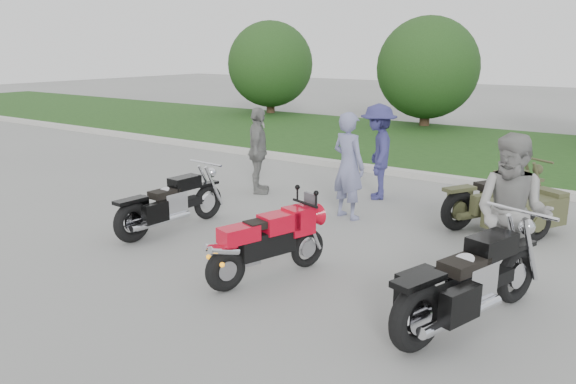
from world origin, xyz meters
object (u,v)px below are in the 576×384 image
Objects in this scene: person_stripe at (348,166)px; person_grey at (512,214)px; person_denim at (378,152)px; cruiser_left at (168,206)px; cruiser_sidecar at (511,207)px; cruiser_right at (466,285)px; person_back at (258,151)px; sportbike_red at (266,241)px.

person_stripe is 0.96× the size of person_grey.
cruiser_left is at bearing -54.20° from person_denim.
person_stripe reaches higher than cruiser_sidecar.
cruiser_sidecar is (-0.46, 3.66, -0.07)m from cruiser_right.
cruiser_left is 2.87m from person_back.
sportbike_red is 2.54m from cruiser_right.
person_back is (-5.36, 3.26, 0.39)m from cruiser_right.
person_grey reaches higher than sportbike_red.
person_stripe is 1.00× the size of person_denim.
person_grey is at bearing 169.28° from person_stripe.
cruiser_right is (2.53, 0.19, -0.03)m from sportbike_red.
person_grey is (0.10, 1.29, 0.49)m from cruiser_right.
cruiser_sidecar is 1.11× the size of person_grey.
cruiser_right is 1.30× the size of person_stripe.
person_stripe is (-3.01, 2.80, 0.45)m from cruiser_right.
cruiser_left is at bearing -166.71° from person_grey.
person_grey is (3.11, -1.51, 0.04)m from person_stripe.
cruiser_sidecar is 1.23× the size of person_back.
person_grey is at bearing -142.67° from person_back.
cruiser_left is 5.22m from person_grey.
sportbike_red is 0.83× the size of cruiser_sidecar.
sportbike_red is 3.05m from person_grey.
person_grey reaches higher than cruiser_left.
person_denim is 1.06× the size of person_back.
sportbike_red is 4.54m from person_denim.
cruiser_left is at bearing 64.61° from person_stripe.
sportbike_red is 3.05m from person_stripe.
cruiser_sidecar reaches higher than cruiser_left.
cruiser_right is at bearing 152.29° from person_stripe.
cruiser_left is 1.25× the size of person_back.
person_stripe is (-0.47, 2.99, 0.42)m from sportbike_red.
person_stripe reaches higher than cruiser_right.
cruiser_left is at bearing 154.02° from person_back.
person_denim reaches higher than person_back.
cruiser_sidecar is 4.94m from person_back.
cruiser_sidecar is 1.16× the size of person_stripe.
cruiser_right is at bearing -90.38° from person_grey.
person_grey reaches higher than person_denim.
person_denim is (1.84, 3.84, 0.50)m from cruiser_left.
person_stripe is at bearing -133.88° from person_back.
person_grey is 1.04× the size of person_denim.
person_grey is (2.63, 1.48, 0.46)m from sportbike_red.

